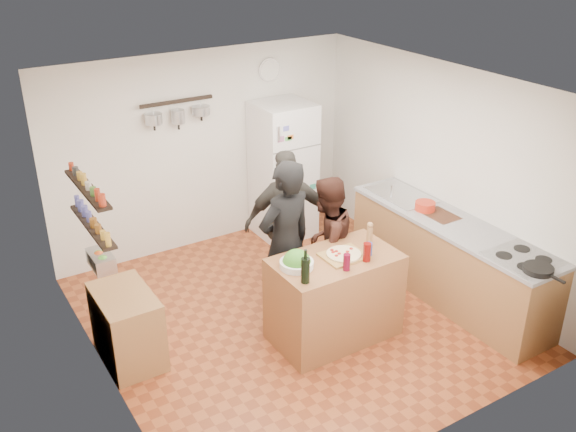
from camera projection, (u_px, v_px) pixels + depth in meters
room_shell at (274, 197)px, 6.71m from camera, size 4.20×4.20×4.20m
prep_island at (334, 297)px, 6.43m from camera, size 1.25×0.72×0.91m
pizza_board at (344, 256)px, 6.26m from camera, size 0.42×0.34×0.02m
pizza at (344, 254)px, 6.25m from camera, size 0.34×0.34×0.02m
salad_bowl at (297, 264)px, 6.06m from camera, size 0.32×0.32×0.06m
wine_bottle at (305, 270)px, 5.78m from camera, size 0.08×0.08×0.25m
wine_glass_near at (347, 262)px, 5.99m from camera, size 0.07×0.07×0.17m
wine_glass_far at (367, 252)px, 6.15m from camera, size 0.08×0.08×0.19m
pepper_mill at (370, 236)px, 6.45m from camera, size 0.06×0.06×0.20m
salt_canister at (368, 249)px, 6.26m from camera, size 0.08×0.08×0.13m
person_left at (285, 244)px, 6.52m from camera, size 0.71×0.52×1.80m
person_center at (326, 245)px, 6.81m from camera, size 0.88×0.77×1.52m
person_back at (288, 221)px, 7.14m from camera, size 1.05×0.67×1.67m
counter_run at (448, 259)px, 7.15m from camera, size 0.63×2.63×0.90m
stove_top at (523, 259)px, 6.22m from camera, size 0.60×0.62×0.02m
skillet at (538, 269)px, 5.97m from camera, size 0.28×0.28×0.05m
sink at (401, 195)px, 7.60m from camera, size 0.50×0.80×0.03m
cutting_board at (440, 216)px, 7.09m from camera, size 0.30×0.40×0.02m
red_bowl at (425, 206)px, 7.20m from camera, size 0.23×0.23×0.09m
fridge at (283, 170)px, 8.36m from camera, size 0.70×0.68×1.80m
wall_clock at (269, 70)px, 8.07m from camera, size 0.30×0.03×0.30m
spice_shelf_lower at (93, 226)px, 5.54m from camera, size 0.12×1.00×0.02m
spice_shelf_upper at (87, 189)px, 5.39m from camera, size 0.12×1.00×0.02m
produce_basket at (101, 260)px, 5.71m from camera, size 0.18×0.35×0.14m
side_table at (127, 327)px, 6.13m from camera, size 0.50×0.80×0.73m
pot_rack at (177, 102)px, 7.48m from camera, size 0.90×0.04×0.04m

